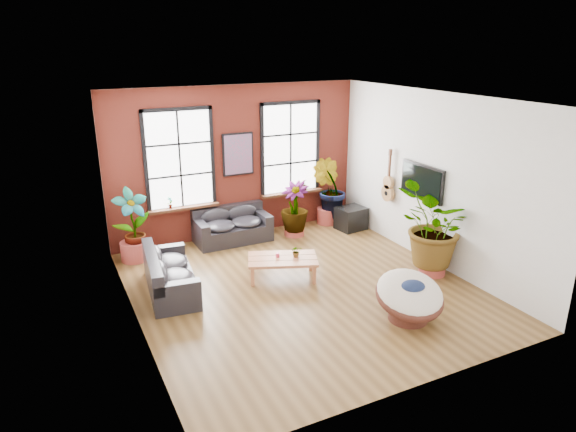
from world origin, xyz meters
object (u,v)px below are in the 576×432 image
(coffee_table, at_px, (283,260))
(papasan_chair, at_px, (410,296))
(sofa_left, at_px, (168,275))
(sofa_back, at_px, (232,226))

(coffee_table, bearing_deg, papasan_chair, -41.12)
(sofa_left, relative_size, papasan_chair, 1.51)
(sofa_back, height_order, papasan_chair, papasan_chair)
(papasan_chair, bearing_deg, sofa_left, 149.76)
(sofa_back, height_order, sofa_left, sofa_back)
(coffee_table, bearing_deg, sofa_back, 116.72)
(coffee_table, height_order, papasan_chair, papasan_chair)
(sofa_left, bearing_deg, coffee_table, -94.68)
(sofa_back, xyz_separation_m, sofa_left, (-1.95, -1.90, -0.01))
(sofa_back, relative_size, coffee_table, 1.14)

